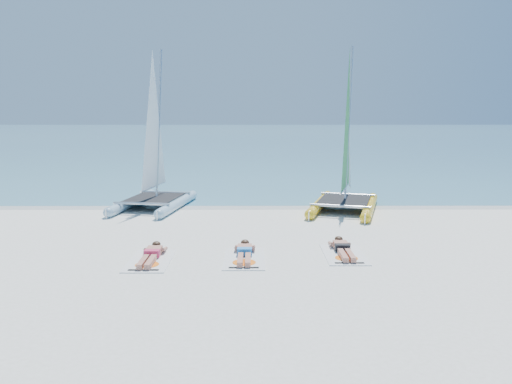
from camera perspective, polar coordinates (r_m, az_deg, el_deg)
ground at (r=13.70m, az=-0.73°, el=-5.93°), size 140.00×140.00×0.00m
sea at (r=76.31m, az=-0.31°, el=6.54°), size 140.00×115.00×0.01m
wet_sand_strip at (r=19.06m, az=-0.58°, el=-1.59°), size 140.00×1.40×0.01m
catamaran_blue at (r=18.97m, az=-11.57°, el=3.74°), size 2.85×4.78×6.13m
catamaran_yellow at (r=18.71m, az=10.35°, el=4.07°), size 3.37×4.98×6.18m
towel_a at (r=12.42m, az=-12.01°, el=-7.69°), size 1.00×1.85×0.02m
sunbather_a at (r=12.57m, az=-11.85°, el=-6.96°), size 0.37×1.73×0.26m
towel_b at (r=12.32m, az=-1.33°, el=-7.62°), size 1.00×1.85×0.02m
sunbather_b at (r=12.48m, az=-1.32°, el=-6.89°), size 0.37×1.73×0.26m
towel_c at (r=12.86m, az=10.01°, el=-7.05°), size 1.00×1.85×0.02m
sunbather_c at (r=13.01m, az=9.88°, el=-6.35°), size 0.37×1.73×0.26m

